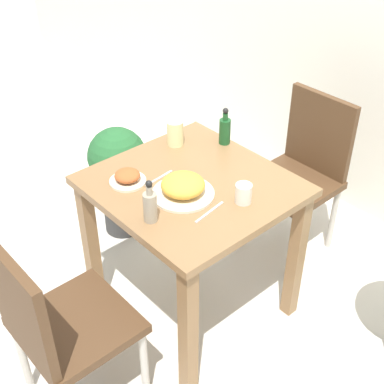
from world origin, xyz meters
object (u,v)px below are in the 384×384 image
object	(u,v)px
chair_far	(303,167)
drink_cup	(243,193)
side_plate	(127,177)
potted_plant_left	(119,170)
juice_glass	(175,133)
sauce_bottle	(225,130)
chair_near	(56,323)
food_plate	(183,187)
condiment_bottle	(150,205)

from	to	relation	value
chair_far	drink_cup	bearing A→B (deg)	-72.04
chair_far	side_plate	distance (m)	1.05
potted_plant_left	juice_glass	bearing A→B (deg)	7.50
side_plate	drink_cup	bearing A→B (deg)	32.41
sauce_bottle	potted_plant_left	bearing A→B (deg)	-157.58
chair_near	drink_cup	bearing A→B (deg)	-101.35
chair_far	sauce_bottle	world-z (taller)	sauce_bottle
side_plate	sauce_bottle	bearing A→B (deg)	86.40
food_plate	sauce_bottle	xyz separation A→B (m)	(-0.19, 0.43, 0.03)
drink_cup	condiment_bottle	distance (m)	0.39
drink_cup	juice_glass	bearing A→B (deg)	170.24
juice_glass	potted_plant_left	world-z (taller)	juice_glass
potted_plant_left	condiment_bottle	bearing A→B (deg)	-25.49
chair_near	juice_glass	distance (m)	1.03
juice_glass	potted_plant_left	size ratio (longest dim) A/B	0.18
sauce_bottle	chair_near	bearing A→B (deg)	-78.20
chair_far	food_plate	size ratio (longest dim) A/B	3.37
juice_glass	chair_near	bearing A→B (deg)	-67.50
side_plate	juice_glass	size ratio (longest dim) A/B	1.30
chair_near	food_plate	xyz separation A→B (m)	(-0.04, 0.66, 0.30)
chair_far	condiment_bottle	distance (m)	1.13
drink_cup	condiment_bottle	size ratio (longest dim) A/B	0.45
chair_near	side_plate	xyz separation A→B (m)	(-0.26, 0.55, 0.28)
food_plate	condiment_bottle	size ratio (longest dim) A/B	1.41
chair_far	side_plate	xyz separation A→B (m)	(-0.19, -1.00, 0.28)
side_plate	juice_glass	world-z (taller)	juice_glass
food_plate	juice_glass	bearing A→B (deg)	144.25
potted_plant_left	side_plate	bearing A→B (deg)	-29.05
sauce_bottle	condiment_bottle	xyz separation A→B (m)	(0.24, -0.63, 0.00)
juice_glass	condiment_bottle	bearing A→B (deg)	-49.45
side_plate	chair_near	bearing A→B (deg)	-64.24
chair_near	food_plate	bearing A→B (deg)	-86.97
side_plate	condiment_bottle	distance (m)	0.29
side_plate	potted_plant_left	bearing A→B (deg)	150.95
juice_glass	condiment_bottle	world-z (taller)	condiment_bottle
chair_far	potted_plant_left	bearing A→B (deg)	-137.16
food_plate	side_plate	xyz separation A→B (m)	(-0.23, -0.12, -0.01)
side_plate	potted_plant_left	xyz separation A→B (m)	(-0.55, 0.31, -0.37)
potted_plant_left	chair_far	bearing A→B (deg)	42.84
side_plate	condiment_bottle	size ratio (longest dim) A/B	0.85
chair_near	drink_cup	xyz separation A→B (m)	(0.16, 0.82, 0.30)
chair_near	potted_plant_left	bearing A→B (deg)	-46.26
food_plate	drink_cup	xyz separation A→B (m)	(0.20, 0.15, 0.00)
food_plate	drink_cup	world-z (taller)	food_plate
side_plate	sauce_bottle	world-z (taller)	sauce_bottle
chair_near	potted_plant_left	xyz separation A→B (m)	(-0.81, 0.85, -0.09)
drink_cup	juice_glass	distance (m)	0.55
food_plate	sauce_bottle	bearing A→B (deg)	114.21
sauce_bottle	condiment_bottle	distance (m)	0.68
drink_cup	sauce_bottle	size ratio (longest dim) A/B	0.45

